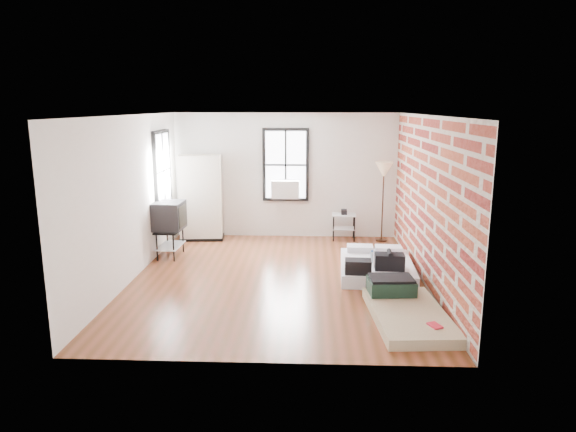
{
  "coord_description": "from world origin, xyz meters",
  "views": [
    {
      "loc": [
        0.55,
        -8.49,
        2.96
      ],
      "look_at": [
        0.17,
        0.3,
        1.05
      ],
      "focal_mm": 32.0,
      "sensor_mm": 36.0,
      "label": 1
    }
  ],
  "objects_px": {
    "wardrobe": "(201,198)",
    "floor_lamp": "(384,173)",
    "mattress_main": "(376,266)",
    "mattress_bare": "(404,308)",
    "tv_stand": "(169,217)",
    "side_table": "(344,219)"
  },
  "relations": [
    {
      "from": "mattress_main",
      "to": "floor_lamp",
      "type": "height_order",
      "value": "floor_lamp"
    },
    {
      "from": "tv_stand",
      "to": "mattress_bare",
      "type": "bearing_deg",
      "value": -32.0
    },
    {
      "from": "mattress_main",
      "to": "wardrobe",
      "type": "xyz_separation_m",
      "value": [
        -3.62,
        2.34,
        0.79
      ]
    },
    {
      "from": "mattress_main",
      "to": "floor_lamp",
      "type": "bearing_deg",
      "value": 83.1
    },
    {
      "from": "side_table",
      "to": "floor_lamp",
      "type": "relative_size",
      "value": 0.39
    },
    {
      "from": "side_table",
      "to": "mattress_main",
      "type": "bearing_deg",
      "value": -79.84
    },
    {
      "from": "floor_lamp",
      "to": "tv_stand",
      "type": "distance_m",
      "value": 4.64
    },
    {
      "from": "wardrobe",
      "to": "tv_stand",
      "type": "relative_size",
      "value": 1.71
    },
    {
      "from": "side_table",
      "to": "floor_lamp",
      "type": "xyz_separation_m",
      "value": [
        0.84,
        -0.07,
        1.05
      ]
    },
    {
      "from": "mattress_main",
      "to": "tv_stand",
      "type": "relative_size",
      "value": 1.6
    },
    {
      "from": "wardrobe",
      "to": "floor_lamp",
      "type": "relative_size",
      "value": 1.08
    },
    {
      "from": "mattress_main",
      "to": "mattress_bare",
      "type": "distance_m",
      "value": 1.85
    },
    {
      "from": "mattress_main",
      "to": "mattress_bare",
      "type": "xyz_separation_m",
      "value": [
        0.17,
        -1.84,
        -0.03
      ]
    },
    {
      "from": "floor_lamp",
      "to": "mattress_main",
      "type": "bearing_deg",
      "value": -99.83
    },
    {
      "from": "mattress_bare",
      "to": "floor_lamp",
      "type": "relative_size",
      "value": 1.1
    },
    {
      "from": "mattress_main",
      "to": "floor_lamp",
      "type": "distance_m",
      "value": 2.74
    },
    {
      "from": "floor_lamp",
      "to": "side_table",
      "type": "bearing_deg",
      "value": 175.22
    },
    {
      "from": "mattress_main",
      "to": "mattress_bare",
      "type": "relative_size",
      "value": 0.91
    },
    {
      "from": "wardrobe",
      "to": "side_table",
      "type": "bearing_deg",
      "value": -4.36
    },
    {
      "from": "mattress_bare",
      "to": "side_table",
      "type": "height_order",
      "value": "side_table"
    },
    {
      "from": "wardrobe",
      "to": "side_table",
      "type": "xyz_separation_m",
      "value": [
        3.19,
        0.07,
        -0.48
      ]
    },
    {
      "from": "mattress_bare",
      "to": "side_table",
      "type": "xyz_separation_m",
      "value": [
        -0.6,
        4.25,
        0.34
      ]
    }
  ]
}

